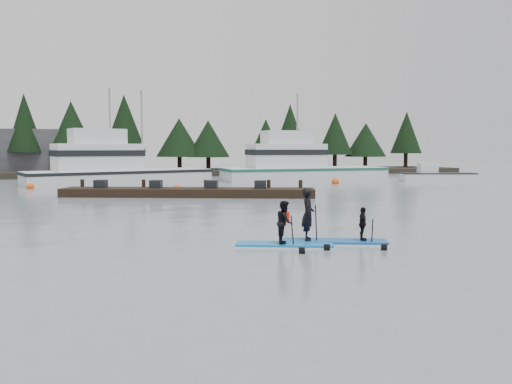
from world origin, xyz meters
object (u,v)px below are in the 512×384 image
object	(u,v)px
fishing_boat_medium	(300,173)
paddleboard_duo	(328,226)
floating_dock	(188,192)
paddleboard_solo	(285,230)
fishing_boat_large	(115,176)

from	to	relation	value
fishing_boat_medium	paddleboard_duo	size ratio (longest dim) A/B	4.61
paddleboard_duo	floating_dock	bearing A→B (deg)	115.61
fishing_boat_medium	paddleboard_duo	xyz separation A→B (m)	(-10.24, -29.73, -0.09)
fishing_boat_medium	paddleboard_solo	bearing A→B (deg)	-114.01
fishing_boat_large	floating_dock	size ratio (longest dim) A/B	1.03
fishing_boat_large	paddleboard_solo	bearing A→B (deg)	-98.44
fishing_boat_large	paddleboard_solo	size ratio (longest dim) A/B	5.36
fishing_boat_large	paddleboard_duo	world-z (taller)	fishing_boat_large
paddleboard_solo	paddleboard_duo	world-z (taller)	paddleboard_duo
floating_dock	paddleboard_duo	size ratio (longest dim) A/B	4.63
fishing_boat_medium	paddleboard_duo	bearing A→B (deg)	-111.62
fishing_boat_medium	floating_dock	distance (m)	18.02
fishing_boat_large	fishing_boat_medium	xyz separation A→B (m)	(16.76, -0.30, -0.02)
paddleboard_duo	paddleboard_solo	bearing A→B (deg)	-157.52
paddleboard_solo	paddleboard_duo	xyz separation A→B (m)	(1.45, 0.10, 0.05)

